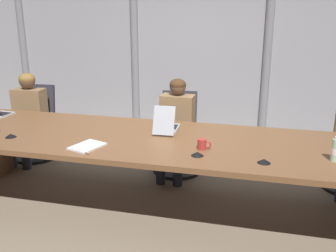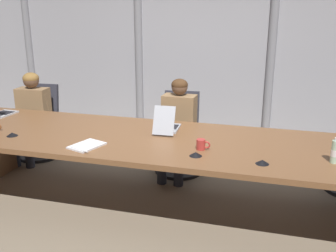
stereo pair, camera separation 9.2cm
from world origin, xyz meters
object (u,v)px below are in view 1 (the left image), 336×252
at_px(conference_mic_left_side, 197,154).
at_px(spiral_notepad, 87,146).
at_px(person_left_end, 27,112).
at_px(water_bottle_primary, 336,150).
at_px(laptop_left_mid, 167,126).
at_px(office_chair_left_end, 36,131).
at_px(coffee_mug_near, 202,144).
at_px(conference_mic_right_side, 264,161).
at_px(office_chair_left_mid, 178,142).
at_px(person_left_mid, 176,122).
at_px(conference_mic_middle, 11,135).

bearing_deg(conference_mic_left_side, spiral_notepad, -178.09).
relative_size(person_left_end, water_bottle_primary, 5.47).
relative_size(laptop_left_mid, office_chair_left_end, 0.45).
distance_m(coffee_mug_near, conference_mic_right_side, 0.57).
xyz_separation_m(office_chair_left_end, spiral_notepad, (1.45, -1.41, 0.40)).
xyz_separation_m(person_left_end, water_bottle_primary, (3.56, -1.06, 0.18)).
distance_m(conference_mic_right_side, spiral_notepad, 1.56).
xyz_separation_m(office_chair_left_mid, person_left_mid, (0.01, -0.16, 0.30)).
bearing_deg(laptop_left_mid, office_chair_left_mid, 1.03).
distance_m(office_chair_left_end, coffee_mug_near, 2.78).
height_order(water_bottle_primary, spiral_notepad, water_bottle_primary).
bearing_deg(office_chair_left_end, person_left_end, -3.16).
relative_size(office_chair_left_mid, conference_mic_middle, 8.84).
xyz_separation_m(coffee_mug_near, spiral_notepad, (-1.02, -0.20, -0.04)).
height_order(laptop_left_mid, conference_mic_left_side, laptop_left_mid).
bearing_deg(office_chair_left_mid, office_chair_left_end, -95.38).
height_order(coffee_mug_near, spiral_notepad, coffee_mug_near).
bearing_deg(person_left_mid, coffee_mug_near, 26.50).
bearing_deg(spiral_notepad, conference_mic_middle, -166.55).
relative_size(office_chair_left_mid, water_bottle_primary, 4.59).
relative_size(office_chair_left_end, spiral_notepad, 2.68).
relative_size(conference_mic_right_side, spiral_notepad, 0.31).
distance_m(coffee_mug_near, spiral_notepad, 1.04).
xyz_separation_m(conference_mic_left_side, conference_mic_right_side, (0.55, -0.03, 0.00)).
bearing_deg(person_left_end, laptop_left_mid, 69.93).
bearing_deg(water_bottle_primary, conference_mic_left_side, -172.15).
bearing_deg(person_left_mid, water_bottle_primary, 57.92).
xyz_separation_m(conference_mic_left_side, spiral_notepad, (-1.00, -0.03, -0.01)).
bearing_deg(office_chair_left_end, office_chair_left_mid, 86.70).
bearing_deg(laptop_left_mid, spiral_notepad, 135.30).
bearing_deg(spiral_notepad, conference_mic_left_side, 20.97).
relative_size(water_bottle_primary, coffee_mug_near, 1.69).
relative_size(person_left_end, conference_mic_middle, 10.53).
height_order(office_chair_left_end, coffee_mug_near, office_chair_left_end).
distance_m(office_chair_left_end, water_bottle_primary, 3.80).
bearing_deg(spiral_notepad, person_left_end, 158.25).
xyz_separation_m(person_left_mid, conference_mic_middle, (-1.39, -1.16, 0.10)).
bearing_deg(conference_mic_middle, conference_mic_right_side, -1.86).
bearing_deg(person_left_end, conference_mic_left_side, 60.03).
bearing_deg(office_chair_left_end, water_bottle_primary, 67.81).
height_order(water_bottle_primary, conference_mic_left_side, water_bottle_primary).
xyz_separation_m(office_chair_left_mid, coffee_mug_near, (0.49, -1.20, 0.43)).
bearing_deg(person_left_mid, spiral_notepad, -21.60).
xyz_separation_m(laptop_left_mid, conference_mic_left_side, (0.42, -0.61, -0.04)).
distance_m(office_chair_left_end, person_left_mid, 2.02).
bearing_deg(person_left_end, conference_mic_middle, 23.62).
bearing_deg(person_left_end, office_chair_left_end, 176.58).
distance_m(laptop_left_mid, conference_mic_middle, 1.54).
height_order(laptop_left_mid, conference_mic_middle, laptop_left_mid).
bearing_deg(office_chair_left_end, laptop_left_mid, 66.21).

